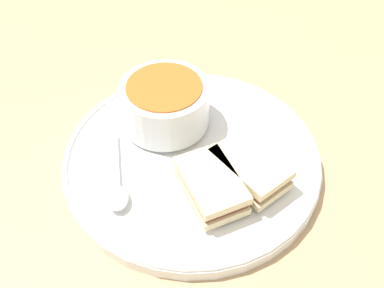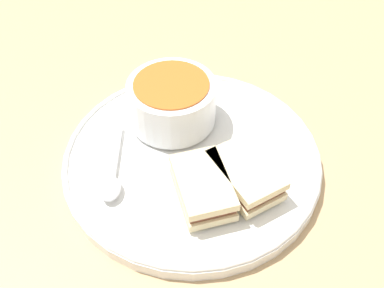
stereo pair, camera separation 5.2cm
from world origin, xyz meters
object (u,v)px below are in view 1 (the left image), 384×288
soup_bowl (165,104)px  sandwich_half_far (250,169)px  spoon (117,192)px  sandwich_half_near (211,185)px

soup_bowl → sandwich_half_far: 0.13m
sandwich_half_far → spoon: bearing=-22.0°
soup_bowl → spoon: (0.10, 0.07, -0.03)m
sandwich_half_near → sandwich_half_far: same height
soup_bowl → sandwich_half_far: soup_bowl is taller
soup_bowl → sandwich_half_far: (-0.04, 0.13, -0.01)m
soup_bowl → sandwich_half_near: bearing=83.8°
soup_bowl → spoon: bearing=35.9°
spoon → sandwich_half_far: size_ratio=1.26×
soup_bowl → sandwich_half_near: (0.01, 0.13, -0.01)m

